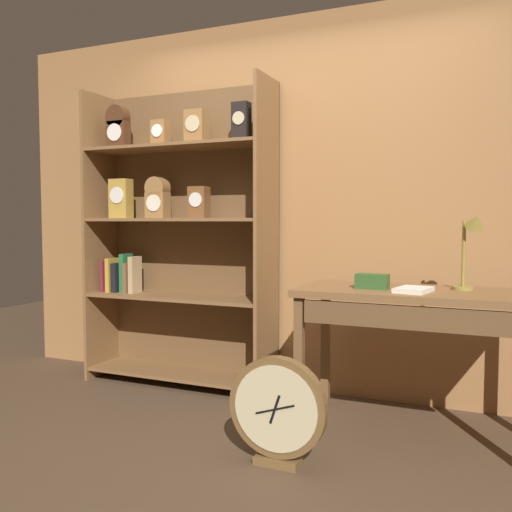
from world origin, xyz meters
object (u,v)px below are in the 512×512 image
at_px(workbench, 412,309).
at_px(round_clock_large, 278,410).
at_px(toolbox_small, 372,281).
at_px(open_repair_manual, 413,290).
at_px(desk_lamp, 471,241).
at_px(bookshelf, 176,233).

height_order(workbench, round_clock_large, workbench).
distance_m(toolbox_small, open_repair_manual, 0.24).
distance_m(workbench, desk_lamp, 0.48).
relative_size(workbench, desk_lamp, 2.86).
bearing_deg(round_clock_large, open_repair_manual, 44.62).
relative_size(workbench, toolbox_small, 6.96).
bearing_deg(desk_lamp, toolbox_small, -167.14).
relative_size(toolbox_small, round_clock_large, 0.33).
bearing_deg(round_clock_large, bookshelf, 139.94).
bearing_deg(bookshelf, workbench, -12.29).
distance_m(bookshelf, toolbox_small, 1.60).
bearing_deg(round_clock_large, desk_lamp, 41.18).
bearing_deg(desk_lamp, open_repair_manual, -147.14).
height_order(bookshelf, desk_lamp, bookshelf).
distance_m(toolbox_small, round_clock_large, 0.90).
xyz_separation_m(bookshelf, workbench, (1.74, -0.38, -0.39)).
xyz_separation_m(bookshelf, open_repair_manual, (1.76, -0.46, -0.28)).
bearing_deg(open_repair_manual, round_clock_large, -125.13).
relative_size(open_repair_manual, round_clock_large, 0.41).
distance_m(open_repair_manual, round_clock_large, 0.96).
relative_size(desk_lamp, round_clock_large, 0.81).
distance_m(workbench, open_repair_manual, 0.14).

